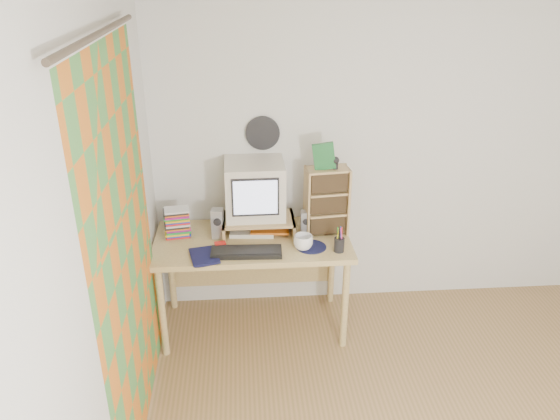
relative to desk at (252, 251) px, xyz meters
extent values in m
plane|color=silver|center=(1.03, 0.31, 0.63)|extent=(3.50, 0.00, 3.50)
plane|color=silver|center=(-0.72, -1.44, 0.63)|extent=(0.00, 3.50, 3.50)
plane|color=#C6661B|center=(-0.68, -0.96, 0.53)|extent=(0.00, 2.20, 2.20)
cylinder|color=black|center=(0.10, 0.29, 0.81)|extent=(0.25, 0.02, 0.25)
cube|color=#D4BB72|center=(0.00, -0.06, 0.11)|extent=(1.40, 0.70, 0.04)
cube|color=#D4BB72|center=(0.00, 0.27, -0.24)|extent=(1.33, 0.02, 0.41)
cylinder|color=#D4BB72|center=(-0.64, -0.35, -0.26)|extent=(0.05, 0.05, 0.71)
cylinder|color=#D4BB72|center=(0.64, -0.35, -0.26)|extent=(0.05, 0.05, 0.71)
cylinder|color=#D4BB72|center=(-0.64, 0.23, -0.26)|extent=(0.05, 0.05, 0.71)
cylinder|color=#D4BB72|center=(0.64, 0.23, -0.26)|extent=(0.05, 0.05, 0.71)
cube|color=tan|center=(-0.20, 0.04, 0.19)|extent=(0.02, 0.30, 0.12)
cube|color=tan|center=(0.30, 0.04, 0.19)|extent=(0.02, 0.30, 0.12)
cube|color=tan|center=(0.05, 0.04, 0.24)|extent=(0.52, 0.30, 0.02)
cube|color=beige|center=(0.03, 0.09, 0.46)|extent=(0.43, 0.43, 0.40)
cube|color=#9D9DA2|center=(-0.24, -0.01, 0.24)|extent=(0.09, 0.09, 0.22)
cube|color=#9D9DA2|center=(0.39, -0.01, 0.23)|extent=(0.07, 0.07, 0.18)
cube|color=black|center=(-0.04, -0.28, 0.15)|extent=(0.49, 0.18, 0.03)
cube|color=tan|center=(0.54, 0.01, 0.39)|extent=(0.32, 0.19, 0.50)
imported|color=white|center=(0.35, -0.24, 0.19)|extent=(0.17, 0.17, 0.11)
imported|color=#0F1038|center=(-0.42, -0.32, 0.16)|extent=(0.25, 0.21, 0.04)
cylinder|color=black|center=(0.41, -0.21, 0.14)|extent=(0.27, 0.27, 0.00)
cube|color=red|center=(-0.22, -0.17, 0.15)|extent=(0.08, 0.06, 0.04)
cube|color=#1A5E2A|center=(0.51, -0.01, 0.73)|extent=(0.15, 0.04, 0.19)
camera|label=1|loc=(-0.06, -3.53, 1.97)|focal=35.00mm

